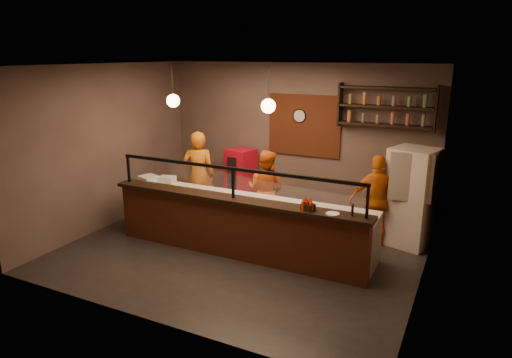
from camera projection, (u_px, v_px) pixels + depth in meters
The scene contains 29 objects.
floor at pixel (242, 250), 8.13m from camera, with size 6.00×6.00×0.00m, color black.
ceiling at pixel (241, 65), 7.28m from camera, with size 6.00×6.00×0.00m, color #39322C.
wall_back at pixel (296, 138), 9.87m from camera, with size 6.00×6.00×0.00m, color #6A574E.
wall_left at pixel (107, 147), 8.98m from camera, with size 5.00×5.00×0.00m, color #6A574E.
wall_right at pixel (429, 184), 6.43m from camera, with size 5.00×5.00×0.00m, color #6A574E.
wall_front at pixel (145, 205), 5.54m from camera, with size 6.00×6.00×0.00m, color #6A574E.
brick_patch at pixel (304, 125), 9.68m from camera, with size 1.60×0.04×1.30m, color brown.
service_counter at pixel (234, 229), 7.74m from camera, with size 4.60×0.25×1.00m, color brown.
counter_ledge at pixel (233, 199), 7.60m from camera, with size 4.70×0.37×0.06m, color black.
worktop_cabinet at pixel (247, 224), 8.19m from camera, with size 4.60×0.75×0.85m, color gray.
worktop at pixel (247, 200), 8.07m from camera, with size 4.60×0.75×0.05m, color white.
sneeze_guard at pixel (233, 180), 7.51m from camera, with size 4.50×0.05×0.52m.
wall_shelving at pixel (386, 107), 8.69m from camera, with size 1.84×0.28×0.85m.
wall_clock at pixel (300, 116), 9.66m from camera, with size 0.30×0.30×0.04m, color black.
pendant_left at pixel (173, 101), 8.26m from camera, with size 0.24×0.24×0.77m.
pendant_right at pixel (268, 106), 7.45m from camera, with size 0.24×0.24×0.77m.
cook_left at pixel (199, 175), 9.49m from camera, with size 0.68×0.44×1.85m, color orange.
cook_mid at pixel (266, 190), 8.91m from camera, with size 0.78×0.60×1.60m, color #DA5B14.
cook_right at pixel (377, 201), 8.17m from camera, with size 0.98×0.41×1.66m, color orange.
fridge at pixel (411, 197), 8.15m from camera, with size 0.75×0.70×1.79m, color beige.
red_cooler at pixel (241, 178), 10.31m from camera, with size 0.57×0.52×1.32m, color red.
pizza_dough at pixel (297, 207), 7.60m from camera, with size 0.44×0.44×0.01m, color beige.
prep_tub_a at pixel (150, 180), 8.95m from camera, with size 0.34×0.27×0.17m, color silver.
prep_tub_b at pixel (167, 180), 8.94m from camera, with size 0.30×0.24×0.15m, color silver.
prep_tub_c at pixel (148, 180), 8.91m from camera, with size 0.34×0.27×0.17m, color white.
rolling_pin at pixel (165, 183), 8.90m from camera, with size 0.06×0.06×0.36m, color yellow.
condiment_caddy at pixel (308, 207), 6.98m from camera, with size 0.19×0.15×0.11m, color black.
pepper_mill at pixel (352, 210), 6.73m from camera, with size 0.04×0.04×0.18m, color black.
small_plate at pixel (333, 214), 6.82m from camera, with size 0.21×0.21×0.01m, color white.
Camera 1 is at (3.53, -6.62, 3.39)m, focal length 32.00 mm.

